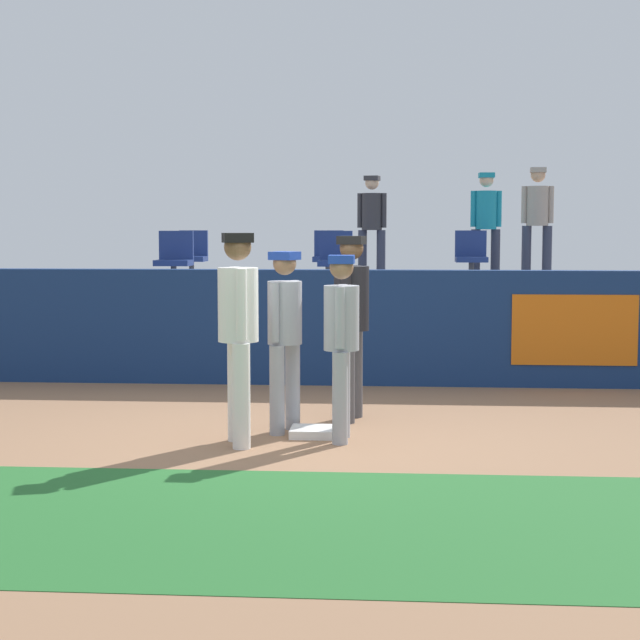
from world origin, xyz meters
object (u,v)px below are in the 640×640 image
seat_back_center (328,254)px  seat_front_left (175,257)px  first_base (312,432)px  spectator_hooded (372,221)px  seat_back_left (192,254)px  spectator_capped (486,220)px  player_fielder_home (239,323)px  seat_back_right (471,255)px  player_umpire (351,314)px  player_runner_visitor (341,334)px  player_coach_visitor (285,328)px  spectator_casual (537,216)px  seat_front_center (335,258)px

seat_back_center → seat_front_left: size_ratio=1.00×
first_base → spectator_hooded: bearing=87.0°
seat_back_center → seat_back_left: (-2.13, -0.00, -0.00)m
seat_back_center → spectator_capped: size_ratio=0.48×
first_base → player_fielder_home: (-0.62, -0.41, 1.06)m
seat_back_center → seat_back_right: (2.19, 0.00, 0.00)m
player_umpire → player_runner_visitor: bearing=8.9°
player_coach_visitor → spectator_hooded: (0.65, 7.11, 1.05)m
seat_front_left → first_base: bearing=-63.7°
spectator_hooded → first_base: bearing=97.4°
player_umpire → spectator_capped: size_ratio=1.07×
player_runner_visitor → player_coach_visitor: player_coach_visitor is taller
spectator_capped → player_fielder_home: bearing=67.1°
seat_back_left → spectator_casual: spectator_casual is taller
seat_front_center → seat_back_right: (1.97, 1.80, 0.00)m
seat_back_right → spectator_hooded: spectator_hooded is taller
player_umpire → seat_front_center: (-0.38, 3.80, 0.45)m
player_runner_visitor → player_coach_visitor: (-0.55, 0.36, 0.01)m
player_runner_visitor → player_umpire: player_umpire is taller
player_fielder_home → seat_front_left: (-1.67, 5.05, 0.43)m
seat_back_left → seat_front_left: (0.11, -1.80, 0.00)m
seat_back_left → spectator_capped: (4.58, 0.57, 0.54)m
first_base → spectator_hooded: spectator_hooded is taller
seat_back_left → seat_front_left: 1.80m
seat_front_left → player_umpire: bearing=-55.4°
seat_back_center → spectator_casual: (3.34, 1.19, 0.60)m
seat_back_right → spectator_casual: 1.76m
player_coach_visitor → seat_front_left: seat_front_left is taller
first_base → seat_back_center: bearing=92.4°
seat_front_left → spectator_hooded: spectator_hooded is taller
player_runner_visitor → seat_back_left: seat_back_left is taller
seat_back_center → spectator_casual: 3.60m
player_umpire → seat_back_right: (1.59, 5.60, 0.45)m
player_coach_visitor → seat_front_center: seat_front_center is taller
player_runner_visitor → seat_back_left: size_ratio=2.02×
seat_front_center → spectator_capped: 3.31m
player_fielder_home → player_coach_visitor: player_fielder_home is taller
seat_front_left → spectator_hooded: (2.67, 2.65, 0.52)m
seat_front_center → spectator_casual: size_ratio=0.45×
seat_back_left → spectator_casual: size_ratio=0.45×
player_coach_visitor → seat_front_left: 4.92m
seat_back_center → player_fielder_home: bearing=-92.9°
player_runner_visitor → seat_back_right: (1.63, 6.62, 0.55)m
player_fielder_home → player_coach_visitor: 0.69m
seat_back_right → seat_back_center: bearing=-180.0°
player_umpire → spectator_capped: bearing=174.7°
player_runner_visitor → seat_back_right: seat_back_right is taller
player_fielder_home → seat_front_left: 5.33m
player_umpire → seat_front_left: bearing=-133.9°
seat_back_center → player_runner_visitor: bearing=-85.2°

